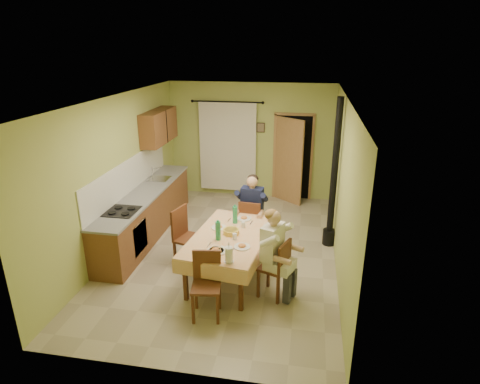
% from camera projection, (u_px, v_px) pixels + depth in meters
% --- Properties ---
extents(floor, '(4.00, 6.00, 0.01)m').
position_uv_depth(floor, '(226.00, 250.00, 7.51)').
color(floor, tan).
rests_on(floor, ground).
extents(room_shell, '(4.04, 6.04, 2.82)m').
position_uv_depth(room_shell, '(225.00, 157.00, 6.88)').
color(room_shell, '#AEBA5F').
rests_on(room_shell, ground).
extents(kitchen_run, '(0.64, 3.64, 1.56)m').
position_uv_depth(kitchen_run, '(146.00, 212.00, 7.99)').
color(kitchen_run, brown).
rests_on(kitchen_run, ground).
extents(upper_cabinets, '(0.35, 1.40, 0.70)m').
position_uv_depth(upper_cabinets, '(159.00, 127.00, 8.70)').
color(upper_cabinets, brown).
rests_on(upper_cabinets, room_shell).
extents(curtain, '(1.70, 0.07, 2.22)m').
position_uv_depth(curtain, '(228.00, 147.00, 9.84)').
color(curtain, black).
rests_on(curtain, ground).
extents(doorway, '(0.96, 0.55, 2.15)m').
position_uv_depth(doorway, '(291.00, 158.00, 9.62)').
color(doorway, black).
rests_on(doorway, ground).
extents(dining_table, '(1.36, 2.03, 0.76)m').
position_uv_depth(dining_table, '(230.00, 256.00, 6.55)').
color(dining_table, '#EAAF7A').
rests_on(dining_table, ground).
extents(tableware, '(0.75, 1.66, 0.33)m').
position_uv_depth(tableware, '(229.00, 234.00, 6.31)').
color(tableware, white).
rests_on(tableware, dining_table).
extents(chair_far, '(0.44, 0.44, 0.96)m').
position_uv_depth(chair_far, '(251.00, 233.00, 7.56)').
color(chair_far, '#542B17').
rests_on(chair_far, ground).
extents(chair_near, '(0.45, 0.45, 0.95)m').
position_uv_depth(chair_near, '(207.00, 298.00, 5.63)').
color(chair_near, '#542B17').
rests_on(chair_near, ground).
extents(chair_right, '(0.50, 0.50, 0.94)m').
position_uv_depth(chair_right, '(274.00, 279.00, 6.08)').
color(chair_right, '#542B17').
rests_on(chair_right, ground).
extents(chair_left, '(0.57, 0.57, 1.03)m').
position_uv_depth(chair_left, '(190.00, 248.00, 6.98)').
color(chair_left, '#542B17').
rests_on(chair_left, ground).
extents(man_far, '(0.60, 0.49, 1.39)m').
position_uv_depth(man_far, '(252.00, 204.00, 7.37)').
color(man_far, '#141938').
rests_on(man_far, chair_far).
extents(man_right, '(0.59, 0.65, 1.39)m').
position_uv_depth(man_right, '(274.00, 244.00, 5.88)').
color(man_right, white).
rests_on(man_right, chair_right).
extents(stove_flue, '(0.24, 0.24, 2.80)m').
position_uv_depth(stove_flue, '(332.00, 194.00, 7.40)').
color(stove_flue, black).
rests_on(stove_flue, ground).
extents(picture_back, '(0.19, 0.03, 0.23)m').
position_uv_depth(picture_back, '(261.00, 128.00, 9.61)').
color(picture_back, black).
rests_on(picture_back, room_shell).
extents(picture_right, '(0.03, 0.31, 0.21)m').
position_uv_depth(picture_right, '(338.00, 143.00, 7.66)').
color(picture_right, brown).
rests_on(picture_right, room_shell).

